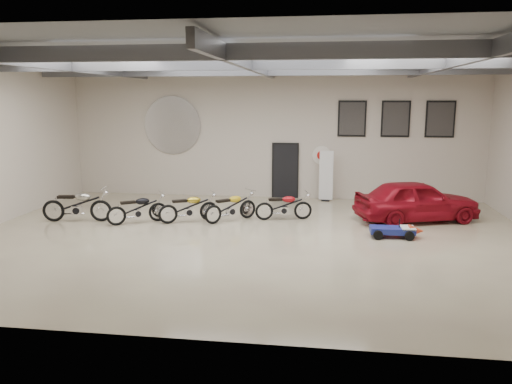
# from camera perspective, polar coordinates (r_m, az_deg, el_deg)

# --- Properties ---
(floor) EXTENTS (16.00, 12.00, 0.01)m
(floor) POSITION_cam_1_polar(r_m,az_deg,el_deg) (14.02, -0.67, -5.33)
(floor) COLOR #BCB28F
(floor) RESTS_ON ground
(ceiling) EXTENTS (16.00, 12.00, 0.01)m
(ceiling) POSITION_cam_1_polar(r_m,az_deg,el_deg) (13.52, -0.72, 15.49)
(ceiling) COLOR slate
(ceiling) RESTS_ON back_wall
(back_wall) EXTENTS (16.00, 0.02, 5.00)m
(back_wall) POSITION_cam_1_polar(r_m,az_deg,el_deg) (19.47, 1.94, 6.67)
(back_wall) COLOR beige
(back_wall) RESTS_ON floor
(ceiling_beams) EXTENTS (15.80, 11.80, 0.32)m
(ceiling_beams) POSITION_cam_1_polar(r_m,az_deg,el_deg) (13.50, -0.72, 14.43)
(ceiling_beams) COLOR #5C5D64
(ceiling_beams) RESTS_ON ceiling
(door) EXTENTS (0.92, 0.08, 2.10)m
(door) POSITION_cam_1_polar(r_m,az_deg,el_deg) (19.54, 3.36, 2.39)
(door) COLOR black
(door) RESTS_ON back_wall
(logo_plaque) EXTENTS (2.30, 0.06, 1.16)m
(logo_plaque) POSITION_cam_1_polar(r_m,az_deg,el_deg) (20.21, -9.52, 7.53)
(logo_plaque) COLOR silver
(logo_plaque) RESTS_ON back_wall
(poster_left) EXTENTS (1.05, 0.08, 1.35)m
(poster_left) POSITION_cam_1_polar(r_m,az_deg,el_deg) (19.32, 10.92, 8.23)
(poster_left) COLOR black
(poster_left) RESTS_ON back_wall
(poster_mid) EXTENTS (1.05, 0.08, 1.35)m
(poster_mid) POSITION_cam_1_polar(r_m,az_deg,el_deg) (19.47, 15.67, 8.05)
(poster_mid) COLOR black
(poster_mid) RESTS_ON back_wall
(poster_right) EXTENTS (1.05, 0.08, 1.35)m
(poster_right) POSITION_cam_1_polar(r_m,az_deg,el_deg) (19.75, 20.31, 7.82)
(poster_right) COLOR black
(poster_right) RESTS_ON back_wall
(oil_sign) EXTENTS (0.72, 0.10, 0.72)m
(oil_sign) POSITION_cam_1_polar(r_m,az_deg,el_deg) (19.40, 7.52, 4.19)
(oil_sign) COLOR white
(oil_sign) RESTS_ON back_wall
(banner_stand) EXTENTS (0.52, 0.22, 1.91)m
(banner_stand) POSITION_cam_1_polar(r_m,az_deg,el_deg) (19.05, 8.01, 1.79)
(banner_stand) COLOR white
(banner_stand) RESTS_ON floor
(motorcycle_silver) EXTENTS (2.22, 0.97, 1.12)m
(motorcycle_silver) POSITION_cam_1_polar(r_m,az_deg,el_deg) (16.76, -19.80, -1.34)
(motorcycle_silver) COLOR silver
(motorcycle_silver) RESTS_ON floor
(motorcycle_black) EXTENTS (1.87, 1.50, 0.97)m
(motorcycle_black) POSITION_cam_1_polar(r_m,az_deg,el_deg) (15.99, -13.41, -1.82)
(motorcycle_black) COLOR silver
(motorcycle_black) RESTS_ON floor
(motorcycle_gold) EXTENTS (1.94, 1.37, 0.98)m
(motorcycle_gold) POSITION_cam_1_polar(r_m,az_deg,el_deg) (15.86, -7.70, -1.71)
(motorcycle_gold) COLOR silver
(motorcycle_gold) RESTS_ON floor
(motorcycle_yellow) EXTENTS (1.75, 1.69, 0.97)m
(motorcycle_yellow) POSITION_cam_1_polar(r_m,az_deg,el_deg) (15.87, -2.91, -1.63)
(motorcycle_yellow) COLOR silver
(motorcycle_yellow) RESTS_ON floor
(motorcycle_red) EXTENTS (1.88, 0.97, 0.94)m
(motorcycle_red) POSITION_cam_1_polar(r_m,az_deg,el_deg) (16.05, 3.19, -1.56)
(motorcycle_red) COLOR silver
(motorcycle_red) RESTS_ON floor
(go_kart) EXTENTS (1.53, 0.72, 0.55)m
(go_kart) POSITION_cam_1_polar(r_m,az_deg,el_deg) (14.59, 15.82, -3.99)
(go_kart) COLOR navy
(go_kart) RESTS_ON floor
(vintage_car) EXTENTS (2.72, 4.19, 1.33)m
(vintage_car) POSITION_cam_1_polar(r_m,az_deg,el_deg) (16.65, 17.89, -0.93)
(vintage_car) COLOR maroon
(vintage_car) RESTS_ON floor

